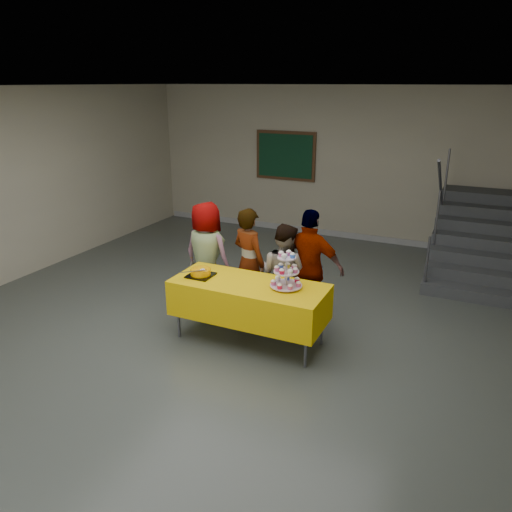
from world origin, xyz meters
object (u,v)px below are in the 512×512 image
(schoolchild_b, at_px, (249,262))
(noticeboard, at_px, (285,156))
(schoolchild_a, at_px, (207,255))
(schoolchild_c, at_px, (284,274))
(bake_table, at_px, (249,299))
(schoolchild_d, at_px, (310,268))
(staircase, at_px, (475,242))
(cupcake_stand, at_px, (286,273))
(bear_cake, at_px, (201,272))

(schoolchild_b, xyz_separation_m, noticeboard, (-1.09, 3.99, 0.85))
(schoolchild_a, distance_m, schoolchild_c, 1.19)
(bake_table, relative_size, noticeboard, 1.45)
(schoolchild_c, bearing_deg, schoolchild_d, -143.71)
(schoolchild_a, xyz_separation_m, staircase, (3.37, 3.18, -0.27))
(staircase, bearing_deg, noticeboard, 167.62)
(bake_table, xyz_separation_m, cupcake_stand, (0.45, 0.06, 0.39))
(noticeboard, bearing_deg, staircase, -12.38)
(bear_cake, xyz_separation_m, schoolchild_b, (0.29, 0.78, -0.08))
(schoolchild_d, relative_size, noticeboard, 1.19)
(schoolchild_d, bearing_deg, bear_cake, 35.76)
(bake_table, bearing_deg, schoolchild_c, 74.04)
(schoolchild_a, bearing_deg, schoolchild_d, -170.43)
(staircase, bearing_deg, schoolchild_d, -121.20)
(schoolchild_c, distance_m, schoolchild_d, 0.35)
(schoolchild_b, height_order, staircase, staircase)
(bake_table, bearing_deg, schoolchild_b, 115.79)
(bake_table, distance_m, cupcake_stand, 0.60)
(bake_table, height_order, schoolchild_a, schoolchild_a)
(bake_table, distance_m, schoolchild_b, 0.83)
(bear_cake, xyz_separation_m, noticeboard, (-0.80, 4.77, 0.77))
(cupcake_stand, height_order, schoolchild_c, schoolchild_c)
(schoolchild_d, bearing_deg, schoolchild_a, 2.58)
(cupcake_stand, bearing_deg, schoolchild_a, 156.05)
(bake_table, relative_size, schoolchild_b, 1.26)
(bear_cake, relative_size, noticeboard, 0.28)
(schoolchild_c, bearing_deg, schoolchild_a, 10.51)
(cupcake_stand, xyz_separation_m, noticeboard, (-1.89, 4.66, 0.65))
(cupcake_stand, xyz_separation_m, staircase, (1.92, 3.83, -0.46))
(bake_table, xyz_separation_m, noticeboard, (-1.44, 4.72, 1.04))
(schoolchild_b, relative_size, schoolchild_d, 0.96)
(cupcake_stand, distance_m, schoolchild_d, 0.75)
(schoolchild_b, bearing_deg, schoolchild_a, 23.76)
(schoolchild_c, relative_size, staircase, 0.57)
(staircase, xyz_separation_m, noticeboard, (-3.81, 0.84, 1.11))
(cupcake_stand, height_order, schoolchild_d, schoolchild_d)
(bear_cake, distance_m, staircase, 4.97)
(staircase, distance_m, noticeboard, 4.05)
(cupcake_stand, bearing_deg, schoolchild_d, 86.96)
(noticeboard, bearing_deg, bake_table, -73.06)
(schoolchild_c, distance_m, noticeboard, 4.48)
(bake_table, height_order, cupcake_stand, cupcake_stand)
(bake_table, height_order, staircase, staircase)
(schoolchild_b, relative_size, schoolchild_c, 1.10)
(bake_table, xyz_separation_m, schoolchild_d, (0.49, 0.79, 0.22))
(schoolchild_b, distance_m, noticeboard, 4.22)
(schoolchild_d, bearing_deg, cupcake_stand, 86.46)
(schoolchild_a, xyz_separation_m, schoolchild_d, (1.49, 0.08, 0.02))
(noticeboard, bearing_deg, schoolchild_d, -63.87)
(schoolchild_c, relative_size, noticeboard, 1.05)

